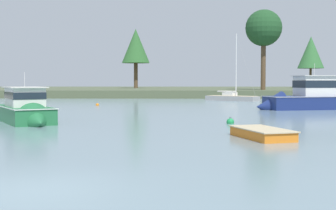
# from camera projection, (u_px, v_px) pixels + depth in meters

# --- Properties ---
(ground_plane) EXTENTS (433.30, 433.30, 0.00)m
(ground_plane) POSITION_uv_depth(u_px,v_px,m) (32.00, 190.00, 11.53)
(ground_plane) COLOR gray
(far_shore_bank) EXTENTS (194.99, 55.08, 1.24)m
(far_shore_bank) POSITION_uv_depth(u_px,v_px,m) (162.00, 91.00, 99.96)
(far_shore_bank) COLOR #4C563D
(far_shore_bank) RESTS_ON ground
(dinghy_orange) EXTENTS (2.84, 4.14, 0.65)m
(dinghy_orange) POSITION_uv_depth(u_px,v_px,m) (262.00, 135.00, 22.03)
(dinghy_orange) COLOR orange
(dinghy_orange) RESTS_ON ground
(cruiser_green) EXTENTS (6.28, 8.27, 4.19)m
(cruiser_green) POSITION_uv_depth(u_px,v_px,m) (26.00, 114.00, 30.25)
(cruiser_green) COLOR #236B3D
(cruiser_green) RESTS_ON ground
(cruiser_navy) EXTENTS (10.86, 5.45, 5.58)m
(cruiser_navy) POSITION_uv_depth(u_px,v_px,m) (304.00, 102.00, 44.84)
(cruiser_navy) COLOR navy
(cruiser_navy) RESTS_ON ground
(sailboat_grey) EXTENTS (7.33, 6.37, 9.66)m
(sailboat_grey) POSITION_uv_depth(u_px,v_px,m) (232.00, 99.00, 65.03)
(sailboat_grey) COLOR gray
(sailboat_grey) RESTS_ON ground
(mooring_buoy_green) EXTENTS (0.49, 0.49, 0.54)m
(mooring_buoy_green) POSITION_uv_depth(u_px,v_px,m) (230.00, 122.00, 29.84)
(mooring_buoy_green) COLOR #1E8C47
(mooring_buoy_green) RESTS_ON ground
(mooring_buoy_orange) EXTENTS (0.37, 0.37, 0.42)m
(mooring_buoy_orange) POSITION_uv_depth(u_px,v_px,m) (97.00, 105.00, 51.89)
(mooring_buoy_orange) COLOR orange
(mooring_buoy_orange) RESTS_ON ground
(shore_tree_inland_c) EXTENTS (6.11, 6.11, 13.43)m
(shore_tree_inland_c) POSITION_uv_depth(u_px,v_px,m) (264.00, 29.00, 78.32)
(shore_tree_inland_c) COLOR brown
(shore_tree_inland_c) RESTS_ON far_shore_bank
(shore_tree_inland_b) EXTENTS (5.60, 5.60, 11.08)m
(shore_tree_inland_b) POSITION_uv_depth(u_px,v_px,m) (311.00, 53.00, 100.66)
(shore_tree_inland_b) COLOR brown
(shore_tree_inland_b) RESTS_ON far_shore_bank
(shore_tree_center) EXTENTS (5.83, 5.83, 12.41)m
(shore_tree_center) POSITION_uv_depth(u_px,v_px,m) (136.00, 46.00, 98.12)
(shore_tree_center) COLOR brown
(shore_tree_center) RESTS_ON far_shore_bank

